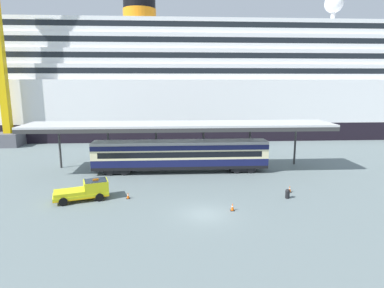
{
  "coord_description": "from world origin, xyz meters",
  "views": [
    {
      "loc": [
        -2.7,
        -26.85,
        11.54
      ],
      "look_at": [
        -0.53,
        9.67,
        4.5
      ],
      "focal_mm": 30.27,
      "sensor_mm": 36.0,
      "label": 1
    }
  ],
  "objects_px": {
    "traffic_cone_near": "(128,196)",
    "traffic_cone_mid": "(290,189)",
    "train_carriage": "(181,155)",
    "traffic_cone_far": "(232,207)",
    "cruise_ship": "(138,84)",
    "quay_bollard": "(288,193)",
    "dockside_crane": "(6,51)",
    "service_truck": "(86,190)"
  },
  "relations": [
    {
      "from": "traffic_cone_near",
      "to": "traffic_cone_mid",
      "type": "xyz_separation_m",
      "value": [
        16.9,
        0.91,
        0.04
      ]
    },
    {
      "from": "train_carriage",
      "to": "traffic_cone_far",
      "type": "bearing_deg",
      "value": -71.5
    },
    {
      "from": "traffic_cone_far",
      "to": "cruise_ship",
      "type": "bearing_deg",
      "value": 105.11
    },
    {
      "from": "cruise_ship",
      "to": "quay_bollard",
      "type": "height_order",
      "value": "cruise_ship"
    },
    {
      "from": "cruise_ship",
      "to": "train_carriage",
      "type": "bearing_deg",
      "value": -76.16
    },
    {
      "from": "dockside_crane",
      "to": "quay_bollard",
      "type": "distance_m",
      "value": 52.62
    },
    {
      "from": "dockside_crane",
      "to": "quay_bollard",
      "type": "xyz_separation_m",
      "value": [
        40.33,
        -29.65,
        -16.23
      ]
    },
    {
      "from": "train_carriage",
      "to": "traffic_cone_near",
      "type": "height_order",
      "value": "train_carriage"
    },
    {
      "from": "traffic_cone_near",
      "to": "dockside_crane",
      "type": "relative_size",
      "value": 0.01
    },
    {
      "from": "cruise_ship",
      "to": "quay_bollard",
      "type": "xyz_separation_m",
      "value": [
        19.31,
        -46.01,
        -10.49
      ]
    },
    {
      "from": "traffic_cone_near",
      "to": "cruise_ship",
      "type": "bearing_deg",
      "value": 94.16
    },
    {
      "from": "service_truck",
      "to": "quay_bollard",
      "type": "distance_m",
      "value": 20.15
    },
    {
      "from": "service_truck",
      "to": "dockside_crane",
      "type": "bearing_deg",
      "value": 125.07
    },
    {
      "from": "cruise_ship",
      "to": "traffic_cone_mid",
      "type": "xyz_separation_m",
      "value": [
        20.18,
        -44.25,
        -10.65
      ]
    },
    {
      "from": "service_truck",
      "to": "traffic_cone_near",
      "type": "distance_m",
      "value": 4.14
    },
    {
      "from": "traffic_cone_far",
      "to": "dockside_crane",
      "type": "distance_m",
      "value": 49.94
    },
    {
      "from": "traffic_cone_near",
      "to": "traffic_cone_far",
      "type": "bearing_deg",
      "value": -20.46
    },
    {
      "from": "traffic_cone_near",
      "to": "quay_bollard",
      "type": "relative_size",
      "value": 0.67
    },
    {
      "from": "traffic_cone_mid",
      "to": "traffic_cone_far",
      "type": "distance_m",
      "value": 8.37
    },
    {
      "from": "cruise_ship",
      "to": "traffic_cone_far",
      "type": "height_order",
      "value": "cruise_ship"
    },
    {
      "from": "service_truck",
      "to": "quay_bollard",
      "type": "height_order",
      "value": "service_truck"
    },
    {
      "from": "cruise_ship",
      "to": "traffic_cone_near",
      "type": "xyz_separation_m",
      "value": [
        3.28,
        -45.16,
        -10.69
      ]
    },
    {
      "from": "cruise_ship",
      "to": "traffic_cone_mid",
      "type": "relative_size",
      "value": 222.69
    },
    {
      "from": "quay_bollard",
      "to": "traffic_cone_mid",
      "type": "bearing_deg",
      "value": 63.8
    },
    {
      "from": "traffic_cone_near",
      "to": "traffic_cone_far",
      "type": "relative_size",
      "value": 0.88
    },
    {
      "from": "cruise_ship",
      "to": "traffic_cone_far",
      "type": "relative_size",
      "value": 217.2
    },
    {
      "from": "train_carriage",
      "to": "traffic_cone_near",
      "type": "distance_m",
      "value": 11.1
    },
    {
      "from": "traffic_cone_far",
      "to": "dockside_crane",
      "type": "bearing_deg",
      "value": 136.47
    },
    {
      "from": "cruise_ship",
      "to": "quay_bollard",
      "type": "relative_size",
      "value": 166.96
    },
    {
      "from": "cruise_ship",
      "to": "service_truck",
      "type": "xyz_separation_m",
      "value": [
        -0.81,
        -45.15,
        -10.02
      ]
    },
    {
      "from": "traffic_cone_near",
      "to": "traffic_cone_far",
      "type": "distance_m",
      "value": 10.58
    },
    {
      "from": "cruise_ship",
      "to": "traffic_cone_mid",
      "type": "distance_m",
      "value": 49.78
    },
    {
      "from": "train_carriage",
      "to": "service_truck",
      "type": "distance_m",
      "value": 13.52
    },
    {
      "from": "traffic_cone_near",
      "to": "traffic_cone_far",
      "type": "xyz_separation_m",
      "value": [
        9.91,
        -3.7,
        0.05
      ]
    },
    {
      "from": "service_truck",
      "to": "traffic_cone_far",
      "type": "relative_size",
      "value": 7.55
    },
    {
      "from": "train_carriage",
      "to": "traffic_cone_mid",
      "type": "relative_size",
      "value": 30.98
    },
    {
      "from": "cruise_ship",
      "to": "dockside_crane",
      "type": "relative_size",
      "value": 2.91
    },
    {
      "from": "traffic_cone_far",
      "to": "quay_bollard",
      "type": "bearing_deg",
      "value": 24.93
    },
    {
      "from": "cruise_ship",
      "to": "service_truck",
      "type": "relative_size",
      "value": 28.77
    },
    {
      "from": "quay_bollard",
      "to": "traffic_cone_far",
      "type": "bearing_deg",
      "value": -155.07
    },
    {
      "from": "train_carriage",
      "to": "traffic_cone_near",
      "type": "xyz_separation_m",
      "value": [
        -5.52,
        -9.43,
        -1.99
      ]
    },
    {
      "from": "service_truck",
      "to": "cruise_ship",
      "type": "bearing_deg",
      "value": 88.98
    }
  ]
}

